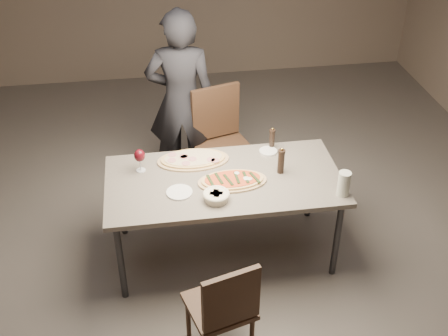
{
  "coord_description": "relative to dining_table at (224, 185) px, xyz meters",
  "views": [
    {
      "loc": [
        -0.52,
        -3.44,
        3.24
      ],
      "look_at": [
        0.0,
        0.0,
        0.85
      ],
      "focal_mm": 45.0,
      "sensor_mm": 36.0,
      "label": 1
    }
  ],
  "objects": [
    {
      "name": "oil_dish",
      "position": [
        0.41,
        0.32,
        0.07
      ],
      "size": [
        0.15,
        0.15,
        0.02
      ],
      "rotation": [
        0.0,
        0.0,
        -0.16
      ],
      "color": "white",
      "rests_on": "dining_table"
    },
    {
      "name": "dining_table",
      "position": [
        0.0,
        0.0,
        0.0
      ],
      "size": [
        1.8,
        0.9,
        0.75
      ],
      "color": "#6E655B",
      "rests_on": "ground"
    },
    {
      "name": "bread_basket",
      "position": [
        -0.09,
        -0.25,
        0.1
      ],
      "size": [
        0.2,
        0.2,
        0.07
      ],
      "rotation": [
        0.0,
        0.0,
        -0.33
      ],
      "color": "beige",
      "rests_on": "dining_table"
    },
    {
      "name": "wine_glass",
      "position": [
        -0.62,
        0.21,
        0.19
      ],
      "size": [
        0.09,
        0.09,
        0.19
      ],
      "rotation": [
        0.0,
        0.0,
        0.04
      ],
      "color": "silver",
      "rests_on": "dining_table"
    },
    {
      "name": "pepper_mill_left",
      "position": [
        0.46,
        0.38,
        0.15
      ],
      "size": [
        0.05,
        0.05,
        0.19
      ],
      "rotation": [
        0.0,
        0.0,
        0.32
      ],
      "color": "black",
      "rests_on": "dining_table"
    },
    {
      "name": "zucchini_pizza",
      "position": [
        0.06,
        -0.05,
        0.07
      ],
      "size": [
        0.53,
        0.29,
        0.05
      ],
      "rotation": [
        0.0,
        0.0,
        -0.1
      ],
      "color": "tan",
      "rests_on": "dining_table"
    },
    {
      "name": "ham_pizza",
      "position": [
        -0.21,
        0.28,
        0.07
      ],
      "size": [
        0.57,
        0.32,
        0.04
      ],
      "rotation": [
        0.0,
        0.0,
        0.26
      ],
      "color": "tan",
      "rests_on": "dining_table"
    },
    {
      "name": "carafe",
      "position": [
        0.83,
        -0.32,
        0.15
      ],
      "size": [
        0.09,
        0.09,
        0.19
      ],
      "rotation": [
        0.0,
        0.0,
        -0.03
      ],
      "color": "silver",
      "rests_on": "dining_table"
    },
    {
      "name": "pepper_mill_right",
      "position": [
        0.45,
        0.02,
        0.16
      ],
      "size": [
        0.06,
        0.06,
        0.22
      ],
      "rotation": [
        0.0,
        0.0,
        -0.24
      ],
      "color": "black",
      "rests_on": "dining_table"
    },
    {
      "name": "side_plate",
      "position": [
        -0.35,
        -0.13,
        0.06
      ],
      "size": [
        0.19,
        0.19,
        0.01
      ],
      "rotation": [
        0.0,
        0.0,
        0.26
      ],
      "color": "white",
      "rests_on": "dining_table"
    },
    {
      "name": "chair_far",
      "position": [
        0.11,
        0.9,
        -0.12
      ],
      "size": [
        0.6,
        0.6,
        1.02
      ],
      "rotation": [
        0.0,
        0.0,
        3.43
      ],
      "color": "#3E281A",
      "rests_on": "ground"
    },
    {
      "name": "chair_near",
      "position": [
        -0.15,
        -1.01,
        -0.22
      ],
      "size": [
        0.49,
        0.49,
        0.85
      ],
      "rotation": [
        0.0,
        0.0,
        0.27
      ],
      "color": "#3E281A",
      "rests_on": "ground"
    },
    {
      "name": "room",
      "position": [
        0.0,
        0.0,
        0.71
      ],
      "size": [
        7.0,
        7.0,
        7.0
      ],
      "color": "#5B544E",
      "rests_on": "ground"
    },
    {
      "name": "diner",
      "position": [
        -0.23,
        1.09,
        0.17
      ],
      "size": [
        0.68,
        0.49,
        1.73
      ],
      "primitive_type": "imported",
      "rotation": [
        0.0,
        0.0,
        3.01
      ],
      "color": "black",
      "rests_on": "ground"
    }
  ]
}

